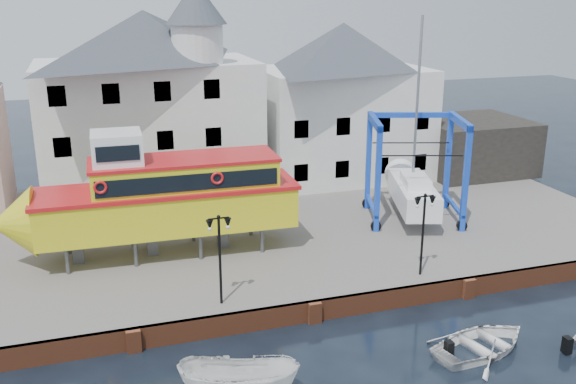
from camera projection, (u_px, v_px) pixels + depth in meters
name	position (u px, v px, depth m)	size (l,w,h in m)	color
ground	(314.00, 322.00, 29.14)	(140.00, 140.00, 0.00)	black
hardstanding	(252.00, 229.00, 38.98)	(44.00, 22.00, 1.00)	slate
quay_wall	(313.00, 311.00, 29.09)	(44.00, 0.47, 1.00)	brown
building_white_main	(150.00, 102.00, 42.20)	(14.00, 8.30, 14.00)	silver
building_white_right	(342.00, 101.00, 47.01)	(12.00, 8.00, 11.20)	silver
shed_dark	(471.00, 145.00, 49.20)	(8.00, 7.00, 4.00)	black
lamp_post_left	(219.00, 237.00, 27.81)	(1.12, 0.32, 4.20)	black
lamp_post_right	(424.00, 214.00, 30.72)	(1.12, 0.32, 4.20)	black
tour_boat	(150.00, 198.00, 33.11)	(15.48, 4.09, 6.70)	#59595E
travel_lift	(411.00, 184.00, 39.41)	(6.67, 8.23, 12.07)	#0F37AD
motorboat_b	(482.00, 351.00, 26.80)	(3.35, 4.69, 0.97)	white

